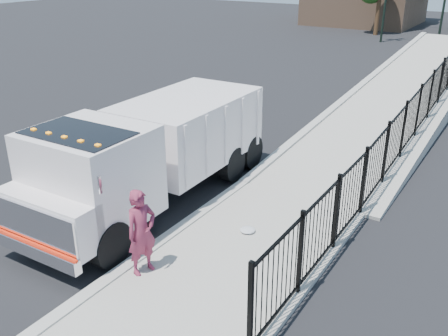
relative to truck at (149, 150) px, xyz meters
The scene contains 8 objects.
ground 2.80m from the truck, 45.47° to the right, with size 120.00×120.00×0.00m, color black.
sidewalk 5.30m from the truck, 45.81° to the right, with size 3.55×12.00×0.12m, color #9E998E.
curb 4.26m from the truck, 66.10° to the right, with size 0.30×12.00×0.16m, color #ADAAA3.
ramp 14.92m from the truck, 75.41° to the left, with size 3.95×24.00×1.70m, color #9E998E.
iron_fence 11.60m from the truck, 63.51° to the left, with size 0.10×28.00×1.80m, color black.
truck is the anchor object (origin of this frame).
worker 3.46m from the truck, 53.00° to the right, with size 0.70×0.46×1.91m, color maroon.
debris 3.44m from the truck, ahead, with size 0.39×0.39×0.10m, color silver.
Camera 1 is at (6.68, -7.83, 6.40)m, focal length 40.00 mm.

